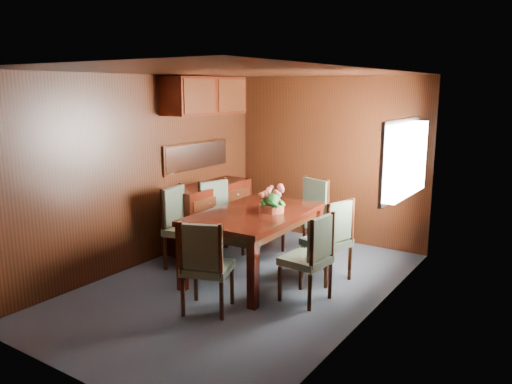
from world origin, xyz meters
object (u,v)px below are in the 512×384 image
Objects in this scene: dining_table at (254,221)px; flower_centerpiece at (271,199)px; chair_left_near at (182,222)px; chair_right_near at (312,253)px; sideboard at (210,215)px; chair_head at (205,262)px.

flower_centerpiece is (0.18, 0.09, 0.27)m from dining_table.
dining_table is 1.69× the size of chair_left_near.
chair_right_near is 0.93m from flower_centerpiece.
sideboard is 1.45× the size of chair_right_near.
sideboard is 1.57m from flower_centerpiece.
chair_left_near is (-0.96, -0.22, -0.11)m from dining_table.
dining_table is 5.48× the size of flower_centerpiece.
sideboard is at bearing 157.94° from flower_centerpiece.
flower_centerpiece reaches higher than chair_left_near.
chair_head is at bearing -52.45° from sideboard.
chair_left_near is 1.44m from chair_head.
chair_left_near is at bearing 93.37° from chair_right_near.
chair_right_near is at bearing 76.88° from chair_left_near.
chair_left_near is at bearing -169.39° from dining_table.
chair_left_near reaches higher than sideboard.
dining_table is 0.97m from chair_right_near.
sideboard is 0.91m from chair_left_near.
sideboard is 4.38× the size of flower_centerpiece.
dining_table is 0.33m from flower_centerpiece.
chair_head is at bearing 40.08° from chair_left_near.
sideboard is 1.44× the size of chair_head.
chair_head is (-0.75, -0.83, 0.01)m from chair_right_near.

